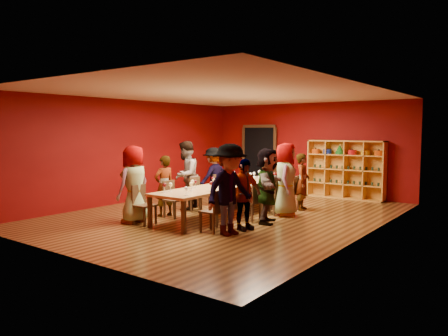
{
  "coord_description": "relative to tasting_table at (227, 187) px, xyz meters",
  "views": [
    {
      "loc": [
        6.35,
        -8.71,
        2.12
      ],
      "look_at": [
        -0.25,
        0.2,
        1.15
      ],
      "focal_mm": 35.0,
      "sensor_mm": 36.0,
      "label": 1
    }
  ],
  "objects": [
    {
      "name": "room_shell",
      "position": [
        0.0,
        0.0,
        0.8
      ],
      "size": [
        7.1,
        9.1,
        3.04
      ],
      "color": "#4E3214",
      "rests_on": "ground"
    },
    {
      "name": "tasting_table",
      "position": [
        0.0,
        0.0,
        0.0
      ],
      "size": [
        1.1,
        4.5,
        0.75
      ],
      "color": "tan",
      "rests_on": "ground"
    },
    {
      "name": "doorway",
      "position": [
        -1.8,
        4.43,
        0.42
      ],
      "size": [
        1.4,
        0.17,
        2.3
      ],
      "color": "black",
      "rests_on": "ground"
    },
    {
      "name": "shelving_unit",
      "position": [
        1.4,
        4.32,
        0.28
      ],
      "size": [
        2.4,
        0.4,
        1.8
      ],
      "color": "gold",
      "rests_on": "ground"
    },
    {
      "name": "chair_person_left_0",
      "position": [
        -0.91,
        -2.0,
        -0.2
      ],
      "size": [
        0.42,
        0.42,
        0.89
      ],
      "color": "#321F10",
      "rests_on": "ground"
    },
    {
      "name": "person_left_0",
      "position": [
        -1.17,
        -2.0,
        0.19
      ],
      "size": [
        0.52,
        0.89,
        1.77
      ],
      "primitive_type": "imported",
      "rotation": [
        0.0,
        0.0,
        -1.51
      ],
      "color": "#CC8995",
      "rests_on": "ground"
    },
    {
      "name": "chair_person_left_1",
      "position": [
        -0.91,
        -1.03,
        -0.2
      ],
      "size": [
        0.42,
        0.42,
        0.89
      ],
      "color": "#321F10",
      "rests_on": "ground"
    },
    {
      "name": "person_left_1",
      "position": [
        -1.17,
        -1.03,
        0.05
      ],
      "size": [
        0.5,
        0.61,
        1.5
      ],
      "primitive_type": "imported",
      "rotation": [
        0.0,
        0.0,
        -1.77
      ],
      "color": "white",
      "rests_on": "ground"
    },
    {
      "name": "chair_person_left_2",
      "position": [
        -0.91,
        -0.05,
        -0.2
      ],
      "size": [
        0.42,
        0.42,
        0.89
      ],
      "color": "#321F10",
      "rests_on": "ground"
    },
    {
      "name": "person_left_2",
      "position": [
        -1.33,
        -0.05,
        0.21
      ],
      "size": [
        0.76,
        1.0,
        1.83
      ],
      "primitive_type": "imported",
      "rotation": [
        0.0,
        0.0,
        -1.23
      ],
      "color": "#D18C96",
      "rests_on": "ground"
    },
    {
      "name": "chair_person_left_3",
      "position": [
        -0.91,
        0.96,
        -0.2
      ],
      "size": [
        0.42,
        0.42,
        0.89
      ],
      "color": "#321F10",
      "rests_on": "ground"
    },
    {
      "name": "person_left_3",
      "position": [
        -1.17,
        0.96,
        0.11
      ],
      "size": [
        0.53,
        1.09,
        1.63
      ],
      "primitive_type": "imported",
      "rotation": [
        0.0,
        0.0,
        -1.66
      ],
      "color": "pink",
      "rests_on": "ground"
    },
    {
      "name": "chair_person_right_0",
      "position": [
        0.91,
        -1.66,
        -0.2
      ],
      "size": [
        0.42,
        0.42,
        0.89
      ],
      "color": "#321F10",
      "rests_on": "ground"
    },
    {
      "name": "person_right_0",
      "position": [
        1.28,
        -1.66,
        0.22
      ],
      "size": [
        0.68,
        1.26,
        1.85
      ],
      "primitive_type": "imported",
      "rotation": [
        0.0,
        0.0,
        1.4
      ],
      "color": "#4F4E53",
      "rests_on": "ground"
    },
    {
      "name": "chair_person_right_1",
      "position": [
        0.91,
        -1.11,
        -0.2
      ],
      "size": [
        0.42,
        0.42,
        0.89
      ],
      "color": "#321F10",
      "rests_on": "ground"
    },
    {
      "name": "person_right_1",
      "position": [
        1.25,
        -1.11,
        0.06
      ],
      "size": [
        0.66,
        0.97,
        1.52
      ],
      "primitive_type": "imported",
      "rotation": [
        0.0,
        0.0,
        1.25
      ],
      "color": "#5C8ABF",
      "rests_on": "ground"
    },
    {
      "name": "chair_person_right_2",
      "position": [
        0.91,
        -0.23,
        -0.2
      ],
      "size": [
        0.42,
        0.42,
        0.89
      ],
      "color": "#321F10",
      "rests_on": "ground"
    },
    {
      "name": "person_right_2",
      "position": [
        1.29,
        -0.23,
        0.16
      ],
      "size": [
        1.05,
        1.64,
        1.71
      ],
      "primitive_type": "imported",
      "rotation": [
        0.0,
        0.0,
        1.98
      ],
      "color": "white",
      "rests_on": "ground"
    },
    {
      "name": "chair_person_right_3",
      "position": [
        0.91,
        0.78,
        -0.2
      ],
      "size": [
        0.42,
        0.42,
        0.89
      ],
      "color": "#321F10",
      "rests_on": "ground"
    },
    {
      "name": "person_right_3",
      "position": [
        1.22,
        0.78,
        0.2
      ],
      "size": [
        0.8,
        1.0,
        1.8
      ],
      "primitive_type": "imported",
      "rotation": [
        0.0,
        0.0,
        1.99
      ],
      "color": "beige",
      "rests_on": "ground"
    },
    {
      "name": "chair_person_right_4",
      "position": [
        0.91,
        1.76,
        -0.2
      ],
      "size": [
        0.42,
        0.42,
        0.89
      ],
      "color": "#321F10",
      "rests_on": "ground"
    },
    {
      "name": "person_right_4",
      "position": [
        1.2,
        1.76,
        0.05
      ],
      "size": [
        0.54,
        0.64,
        1.5
      ],
      "primitive_type": "imported",
      "rotation": [
        0.0,
        0.0,
        1.87
      ],
      "color": "#525257",
      "rests_on": "ground"
    },
    {
      "name": "wine_glass_0",
      "position": [
        -0.05,
        -1.31,
        0.2
      ],
      "size": [
        0.08,
        0.08,
        0.2
      ],
      "color": "white",
      "rests_on": "tasting_table"
    },
    {
      "name": "wine_glass_1",
      "position": [
        -0.06,
        -0.44,
        0.2
      ],
      "size": [
        0.08,
        0.08,
        0.2
      ],
      "color": "white",
      "rests_on": "tasting_table"
    },
    {
      "name": "wine_glass_2",
      "position": [
        0.36,
        0.95,
        0.19
      ],
      "size": [
        0.07,
        0.07,
        0.19
      ],
      "color": "white",
      "rests_on": "tasting_table"
    },
    {
      "name": "wine_glass_3",
      "position": [
        -0.2,
        1.37,
        0.19
      ],
      "size": [
        0.08,
        0.08,
        0.19
      ],
      "color": "white",
      "rests_on": "tasting_table"
    },
    {
      "name": "wine_glass_4",
      "position": [
        0.3,
        -1.02,
        0.21
      ],
      "size": [
        0.09,
        0.09,
        0.22
      ],
      "color": "white",
      "rests_on": "tasting_table"
    },
    {
      "name": "wine_glass_5",
      "position": [
        -0.32,
        -0.85,
        0.18
      ],
      "size": [
        0.07,
        0.07,
        0.18
      ],
      "color": "white",
      "rests_on": "tasting_table"
    },
    {
      "name": "wine_glass_6",
      "position": [
        0.28,
        0.81,
        0.18
      ],
      "size": [
        0.07,
        0.07,
        0.18
      ],
      "color": "white",
      "rests_on": "tasting_table"
    },
    {
      "name": "wine_glass_7",
      "position": [
        0.3,
        -0.11,
        0.21
      ],
      "size": [
        0.09,
        0.09,
        0.22
      ],
      "color": "white",
      "rests_on": "tasting_table"
    },
    {
      "name": "wine_glass_8",
      "position": [
        -0.35,
        -0.12,
        0.19
      ],
      "size": [
        0.08,
        0.08,
        0.2
      ],
      "color": "white",
      "rests_on": "tasting_table"
    },
    {
      "name": "wine_glass_9",
      "position": [
        0.09,
        0.36,
        0.19
      ],
      "size": [
        0.08,
        0.08,
        0.2
      ],
      "color": "white",
      "rests_on": "tasting_table"
    },
    {
      "name": "wine_glass_10",
      "position": [
        0.31,
        -0.9,
        0.2
      ],
      "size": [
        0.08,
        0.08,
        0.21
      ],
      "color": "white",
      "rests_on": "tasting_table"
    },
    {
      "name": "wine_glass_11",
      "position": [
        0.33,
        1.96,
        0.21
      ],
      "size": [
        0.09,
        0.09,
        0.22
      ],
      "color": "white",
      "rests_on": "tasting_table"
    },
    {
      "name": "wine_glass_12",
      "position": [
        -0.27,
        1.95,
        0.21
      ],
      "size": [
        0.09,
        0.09,
        0.22
      ],
      "color": "white",
      "rests_on": "tasting_table"
    },
    {
      "name": "wine_glass_13",
      "position": [
        0.32,
        -1.9,
        0.19
      ],
      "size": [
        0.08,
        0.08,
        0.19
      ],
      "color": "white",
      "rests_on": "tasting_table"
    },
    {
      "name": "wine_glass_14",
      "position": [
        0.26,
        -0.02,
        0.21
      ],
      "size": [
        0.09,
        0.09,
        0.22
      ],
      "color": "white",
      "rests_on": "tasting_table"
    },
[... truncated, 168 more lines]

